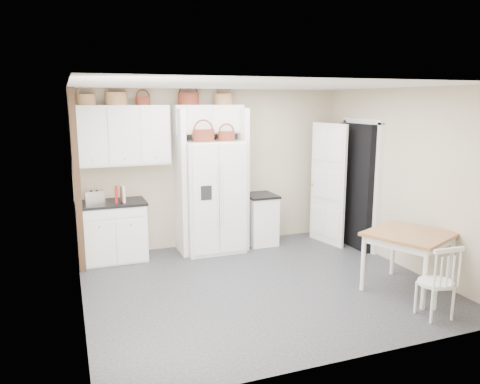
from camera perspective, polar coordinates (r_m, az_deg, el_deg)
name	(u,v)px	position (r m, az deg, el deg)	size (l,w,h in m)	color
floor	(260,284)	(6.38, 2.47, -11.18)	(4.50, 4.50, 0.00)	black
ceiling	(262,85)	(5.91, 2.68, 12.86)	(4.50, 4.50, 0.00)	white
wall_back	(214,168)	(7.86, -3.15, 2.91)	(4.50, 4.50, 0.00)	tan
wall_left	(76,202)	(5.54, -19.37, -1.17)	(4.00, 4.00, 0.00)	tan
wall_right	(404,179)	(7.18, 19.33, 1.52)	(4.00, 4.00, 0.00)	tan
refrigerator	(212,196)	(7.56, -3.42, -0.52)	(0.93, 0.75, 1.80)	white
base_cab_left	(114,232)	(7.42, -15.15, -4.76)	(0.95, 0.60, 0.88)	white
base_cab_right	(260,220)	(8.00, 2.48, -3.44)	(0.47, 0.56, 0.82)	white
dining_table	(407,262)	(6.44, 19.74, -7.98)	(0.93, 0.93, 0.77)	#965E2E
windsor_chair	(436,283)	(5.78, 22.74, -10.15)	(0.40, 0.36, 0.82)	white
counter_left	(112,203)	(7.31, -15.33, -1.30)	(0.99, 0.64, 0.04)	black
counter_right	(260,195)	(7.91, 2.51, -0.42)	(0.50, 0.60, 0.04)	black
toaster	(94,197)	(7.24, -17.34, -0.61)	(0.27, 0.16, 0.19)	silver
cookbook_red	(116,195)	(7.21, -14.84, -0.30)	(0.04, 0.16, 0.24)	#A51710
cookbook_cream	(123,194)	(7.22, -14.12, -0.21)	(0.04, 0.17, 0.25)	beige
basket_upper_a	(86,100)	(7.27, -18.26, 10.63)	(0.28, 0.28, 0.16)	brown
basket_upper_b	(116,99)	(7.30, -14.86, 10.94)	(0.32, 0.32, 0.19)	brown
basket_upper_c	(143,101)	(7.35, -11.75, 10.84)	(0.22, 0.22, 0.13)	#5C2018
basket_bridge_a	(188,99)	(7.49, -6.32, 11.22)	(0.33, 0.33, 0.19)	#5C2018
basket_bridge_b	(224,99)	(7.66, -2.02, 11.23)	(0.30, 0.30, 0.17)	brown
basket_fridge_a	(203,135)	(7.29, -4.48, 6.88)	(0.34, 0.34, 0.18)	#5C2018
basket_fridge_b	(227,136)	(7.40, -1.65, 6.84)	(0.27, 0.27, 0.15)	#5C2018
upper_cabinet	(122,135)	(7.32, -14.14, 6.71)	(1.40, 0.34, 0.90)	white
bridge_cabinet	(208,119)	(7.58, -3.92, 8.86)	(1.12, 0.34, 0.45)	white
fridge_panel_left	(180,182)	(7.43, -7.30, 1.18)	(0.08, 0.60, 2.30)	white
fridge_panel_right	(241,179)	(7.72, 0.08, 1.65)	(0.08, 0.60, 2.30)	white
trim_post	(77,182)	(6.87, -19.24, 1.11)	(0.09, 0.09, 2.60)	#452E1C
doorway_void	(357,186)	(7.96, 14.13, 0.68)	(0.18, 0.85, 2.05)	black
door_slab	(328,184)	(8.04, 10.66, 0.93)	(0.80, 0.04, 2.05)	white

